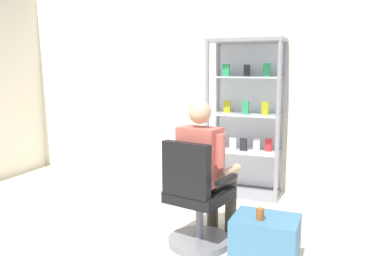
{
  "coord_description": "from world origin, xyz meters",
  "views": [
    {
      "loc": [
        1.55,
        -1.95,
        1.58
      ],
      "look_at": [
        0.19,
        1.47,
        1.0
      ],
      "focal_mm": 36.9,
      "sensor_mm": 36.0,
      "label": 1
    }
  ],
  "objects_px": {
    "seated_shopkeeper": "(206,164)",
    "tea_glass": "(260,214)",
    "display_cabinet_main": "(247,117)",
    "storage_crate": "(265,242)",
    "office_chair": "(196,204)"
  },
  "relations": [
    {
      "from": "display_cabinet_main",
      "to": "tea_glass",
      "type": "relative_size",
      "value": 21.44
    },
    {
      "from": "display_cabinet_main",
      "to": "seated_shopkeeper",
      "type": "xyz_separation_m",
      "value": [
        0.0,
        -1.49,
        -0.25
      ]
    },
    {
      "from": "tea_glass",
      "to": "display_cabinet_main",
      "type": "bearing_deg",
      "value": 107.21
    },
    {
      "from": "storage_crate",
      "to": "display_cabinet_main",
      "type": "bearing_deg",
      "value": 108.77
    },
    {
      "from": "display_cabinet_main",
      "to": "tea_glass",
      "type": "xyz_separation_m",
      "value": [
        0.57,
        -1.84,
        -0.51
      ]
    },
    {
      "from": "display_cabinet_main",
      "to": "seated_shopkeeper",
      "type": "bearing_deg",
      "value": -89.86
    },
    {
      "from": "seated_shopkeeper",
      "to": "tea_glass",
      "type": "distance_m",
      "value": 0.72
    },
    {
      "from": "tea_glass",
      "to": "storage_crate",
      "type": "bearing_deg",
      "value": 61.95
    },
    {
      "from": "office_chair",
      "to": "seated_shopkeeper",
      "type": "relative_size",
      "value": 0.74
    },
    {
      "from": "display_cabinet_main",
      "to": "storage_crate",
      "type": "relative_size",
      "value": 3.75
    },
    {
      "from": "display_cabinet_main",
      "to": "tea_glass",
      "type": "bearing_deg",
      "value": -72.79
    },
    {
      "from": "office_chair",
      "to": "seated_shopkeeper",
      "type": "distance_m",
      "value": 0.36
    },
    {
      "from": "office_chair",
      "to": "tea_glass",
      "type": "height_order",
      "value": "office_chair"
    },
    {
      "from": "office_chair",
      "to": "storage_crate",
      "type": "height_order",
      "value": "office_chair"
    },
    {
      "from": "display_cabinet_main",
      "to": "storage_crate",
      "type": "xyz_separation_m",
      "value": [
        0.6,
        -1.78,
        -0.75
      ]
    }
  ]
}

